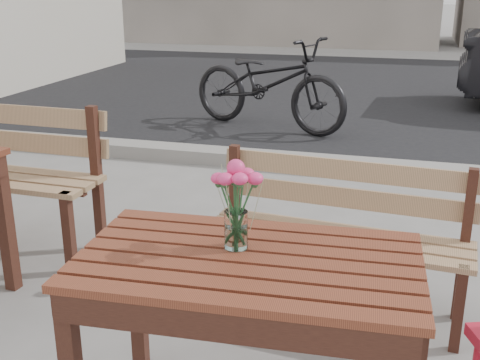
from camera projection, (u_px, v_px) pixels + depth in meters
The scene contains 5 objects.
street at pixel (370, 118), 6.95m from camera, with size 30.00×8.12×0.12m.
main_table at pixel (248, 288), 2.01m from camera, with size 1.16×0.72×0.70m.
main_bench at pixel (341, 217), 2.89m from camera, with size 1.28×0.47×0.78m.
main_vase at pixel (236, 194), 1.98m from camera, with size 0.17×0.17×0.31m.
bicycle at pixel (268, 83), 6.47m from camera, with size 0.66×1.89×0.99m, color black.
Camera 1 is at (0.37, -1.91, 1.56)m, focal length 45.00 mm.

